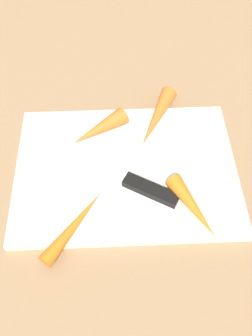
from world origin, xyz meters
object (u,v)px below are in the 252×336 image
(knife, at_px, (143,187))
(carrot_shortest, at_px, (99,129))
(carrot_long, at_px, (75,225))
(cutting_board, at_px, (126,170))
(carrot_short, at_px, (193,207))
(carrot_longest, at_px, (156,118))

(knife, bearing_deg, carrot_shortest, -29.13)
(carrot_shortest, bearing_deg, carrot_long, 44.26)
(knife, relative_size, carrot_long, 1.39)
(carrot_long, bearing_deg, cutting_board, -1.40)
(cutting_board, relative_size, carrot_short, 3.29)
(carrot_short, bearing_deg, carrot_long, -109.88)
(knife, distance_m, carrot_shortest, 0.13)
(carrot_short, bearing_deg, carrot_shortest, -164.57)
(carrot_shortest, xyz_separation_m, carrot_short, (-0.14, 0.16, -0.00))
(cutting_board, height_order, carrot_short, carrot_short)
(cutting_board, bearing_deg, carrot_short, 139.02)
(knife, height_order, carrot_shortest, carrot_shortest)
(cutting_board, height_order, carrot_long, carrot_long)
(cutting_board, bearing_deg, carrot_long, 52.85)
(cutting_board, height_order, carrot_longest, carrot_longest)
(carrot_longest, xyz_separation_m, carrot_short, (-0.04, 0.18, -0.00))
(carrot_shortest, bearing_deg, cutting_board, 86.76)
(knife, relative_size, carrot_longest, 1.38)
(knife, height_order, carrot_longest, carrot_longest)
(cutting_board, height_order, carrot_shortest, carrot_shortest)
(carrot_longest, height_order, carrot_long, carrot_longest)
(carrot_shortest, height_order, carrot_long, carrot_shortest)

